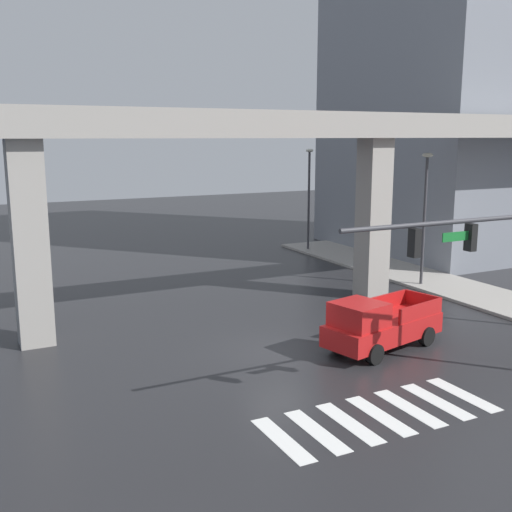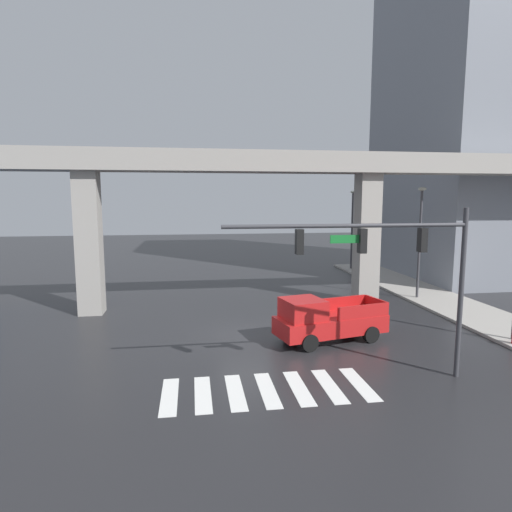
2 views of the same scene
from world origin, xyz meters
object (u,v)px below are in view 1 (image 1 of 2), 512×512
traffic_signal_mast (496,251)px  street_lamp_mid_block (425,204)px  street_lamp_far_north (309,187)px  pickup_truck (378,325)px

traffic_signal_mast → street_lamp_mid_block: street_lamp_mid_block is taller
traffic_signal_mast → street_lamp_far_north: street_lamp_far_north is taller
traffic_signal_mast → street_lamp_mid_block: size_ratio=1.20×
street_lamp_mid_block → traffic_signal_mast: bearing=-122.9°
pickup_truck → street_lamp_far_north: street_lamp_far_north is taller
pickup_truck → traffic_signal_mast: size_ratio=0.62×
traffic_signal_mast → pickup_truck: bearing=101.7°
street_lamp_far_north → traffic_signal_mast: bearing=-107.8°
traffic_signal_mast → street_lamp_far_north: size_ratio=1.20×
pickup_truck → street_lamp_far_north: 21.09m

